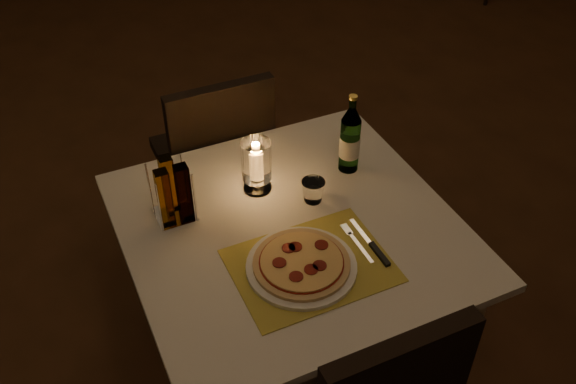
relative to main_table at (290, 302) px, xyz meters
name	(u,v)px	position (x,y,z in m)	size (l,w,h in m)	color
floor	(189,241)	(-0.14, 0.83, -0.38)	(8.00, 10.00, 0.02)	#452716
main_table	(290,302)	(0.00, 0.00, 0.00)	(1.00, 1.00, 0.74)	silver
chair_far	(216,150)	(0.00, 0.71, 0.18)	(0.42, 0.42, 0.90)	black
placemat	(311,266)	(-0.02, -0.18, 0.37)	(0.45, 0.34, 0.00)	gold
plate	(301,267)	(-0.05, -0.18, 0.38)	(0.32, 0.32, 0.01)	white
pizza	(301,263)	(-0.05, -0.18, 0.39)	(0.28, 0.28, 0.02)	#D8B77F
fork	(355,240)	(0.14, -0.15, 0.37)	(0.02, 0.18, 0.00)	silver
knife	(375,249)	(0.18, -0.21, 0.37)	(0.02, 0.22, 0.01)	black
tumbler	(313,191)	(0.12, 0.08, 0.40)	(0.08, 0.08, 0.08)	white
water_bottle	(350,140)	(0.30, 0.18, 0.48)	(0.07, 0.07, 0.29)	#609B53
hurricane_candle	(256,162)	(-0.02, 0.21, 0.48)	(0.10, 0.10, 0.19)	white
cruet_caddy	(173,193)	(-0.31, 0.19, 0.46)	(0.12, 0.12, 0.21)	white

